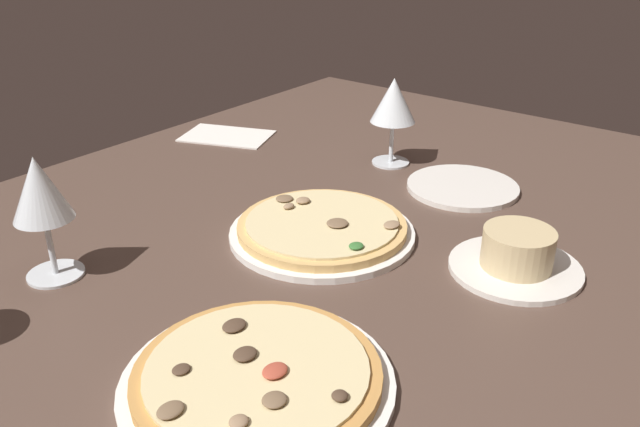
{
  "coord_description": "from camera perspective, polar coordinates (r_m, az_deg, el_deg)",
  "views": [
    {
      "loc": [
        70.76,
        55.75,
        49.57
      ],
      "look_at": [
        1.06,
        1.21,
        7.0
      ],
      "focal_mm": 37.09,
      "sensor_mm": 36.0,
      "label": 1
    }
  ],
  "objects": [
    {
      "name": "ramekin_on_saucer",
      "position": [
        0.92,
        16.62,
        -3.48
      ],
      "size": [
        17.73,
        17.73,
        6.02
      ],
      "color": "silver",
      "rests_on": "dining_table"
    },
    {
      "name": "wine_glass_near",
      "position": [
        0.9,
        -23.02,
        1.62
      ],
      "size": [
        7.64,
        7.64,
        16.85
      ],
      "color": "silver",
      "rests_on": "dining_table"
    },
    {
      "name": "pizza_side",
      "position": [
        0.7,
        -5.44,
        -13.93
      ],
      "size": [
        28.34,
        28.34,
        3.31
      ],
      "color": "white",
      "rests_on": "dining_table"
    },
    {
      "name": "dining_table",
      "position": [
        1.02,
        -0.17,
        -2.15
      ],
      "size": [
        150.0,
        110.0,
        4.0
      ],
      "primitive_type": "cube",
      "color": "brown",
      "rests_on": "ground"
    },
    {
      "name": "wine_glass_far",
      "position": [
        1.22,
        6.35,
        9.44
      ],
      "size": [
        8.31,
        8.31,
        16.3
      ],
      "color": "silver",
      "rests_on": "dining_table"
    },
    {
      "name": "paper_menu",
      "position": [
        1.41,
        -8.03,
        6.64
      ],
      "size": [
        17.51,
        20.99,
        0.3
      ],
      "primitive_type": "cube",
      "rotation": [
        0.0,
        0.0,
        0.38
      ],
      "color": "white",
      "rests_on": "dining_table"
    },
    {
      "name": "pizza_main",
      "position": [
        0.98,
        0.18,
        -1.34
      ],
      "size": [
        27.46,
        27.46,
        3.34
      ],
      "color": "white",
      "rests_on": "dining_table"
    },
    {
      "name": "side_plate",
      "position": [
        1.16,
        12.2,
        2.25
      ],
      "size": [
        19.05,
        19.05,
        0.9
      ],
      "primitive_type": "cylinder",
      "color": "silver",
      "rests_on": "dining_table"
    }
  ]
}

